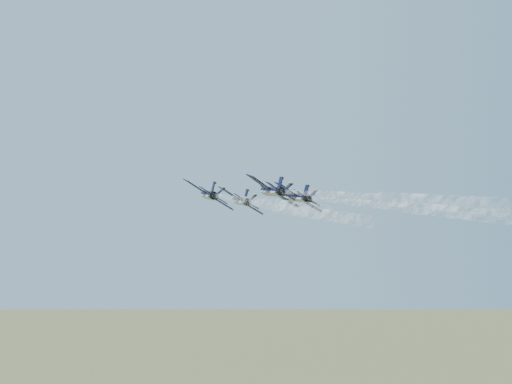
{
  "coord_description": "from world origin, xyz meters",
  "views": [
    {
      "loc": [
        -3.09,
        -107.21,
        95.84
      ],
      "look_at": [
        0.14,
        3.55,
        108.04
      ],
      "focal_mm": 40.0,
      "sensor_mm": 36.0,
      "label": 1
    }
  ],
  "objects_px": {
    "jet_lead": "(240,201)",
    "jet_slot": "(272,191)",
    "jet_left": "(208,195)",
    "jet_right": "(297,197)"
  },
  "relations": [
    {
      "from": "jet_lead",
      "to": "jet_right",
      "type": "xyz_separation_m",
      "value": [
        11.15,
        -7.44,
        0.0
      ]
    },
    {
      "from": "jet_right",
      "to": "jet_slot",
      "type": "height_order",
      "value": "same"
    },
    {
      "from": "jet_lead",
      "to": "jet_slot",
      "type": "distance_m",
      "value": 19.15
    },
    {
      "from": "jet_right",
      "to": "jet_slot",
      "type": "relative_size",
      "value": 1.0
    },
    {
      "from": "jet_lead",
      "to": "jet_left",
      "type": "distance_m",
      "value": 13.16
    },
    {
      "from": "jet_left",
      "to": "jet_right",
      "type": "bearing_deg",
      "value": -0.35
    },
    {
      "from": "jet_left",
      "to": "jet_right",
      "type": "height_order",
      "value": "same"
    },
    {
      "from": "jet_right",
      "to": "jet_slot",
      "type": "distance_m",
      "value": 12.29
    },
    {
      "from": "jet_left",
      "to": "jet_right",
      "type": "xyz_separation_m",
      "value": [
        17.22,
        4.24,
        0.0
      ]
    },
    {
      "from": "jet_lead",
      "to": "jet_slot",
      "type": "relative_size",
      "value": 1.0
    }
  ]
}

